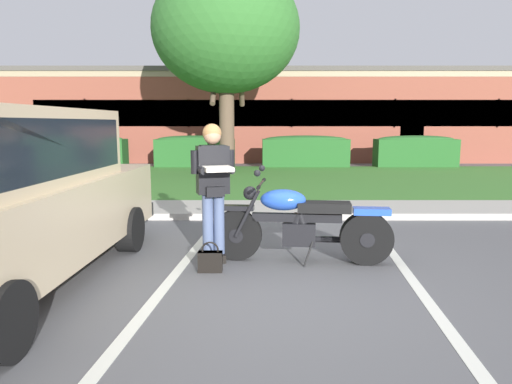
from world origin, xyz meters
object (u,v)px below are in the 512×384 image
object	(u,v)px
motorcycle	(307,224)
hedge_left	(84,151)
shade_tree	(225,31)
hedge_center_left	(194,151)
handbag	(209,260)
hedge_right	(414,151)
brick_building	(283,117)
rider_person	(212,182)
hedge_center_right	(304,151)

from	to	relation	value
motorcycle	hedge_left	xyz separation A→B (m)	(-7.21, 12.21, 0.17)
shade_tree	hedge_center_left	size ratio (longest dim) A/B	2.24
handbag	hedge_right	size ratio (longest dim) A/B	0.12
hedge_left	hedge_right	bearing A→B (deg)	-0.00
shade_tree	handbag	bearing A→B (deg)	-87.55
brick_building	hedge_right	bearing A→B (deg)	-55.85
hedge_right	handbag	bearing A→B (deg)	-117.84
motorcycle	handbag	bearing A→B (deg)	-161.77
rider_person	hedge_center_left	world-z (taller)	rider_person
rider_person	shade_tree	xyz separation A→B (m)	(-0.45, 9.98, 3.66)
hedge_center_left	motorcycle	bearing A→B (deg)	-76.30
motorcycle	handbag	world-z (taller)	motorcycle
shade_tree	hedge_center_left	bearing A→B (deg)	121.57
rider_person	brick_building	size ratio (longest dim) A/B	0.07
hedge_center_left	brick_building	world-z (taller)	brick_building
hedge_left	brick_building	distance (m)	10.65
rider_person	hedge_center_right	size ratio (longest dim) A/B	0.52
hedge_center_left	hedge_center_right	distance (m)	4.23
handbag	hedge_left	world-z (taller)	hedge_left
hedge_left	hedge_right	world-z (taller)	same
rider_person	shade_tree	bearing A→B (deg)	92.60
hedge_center_right	brick_building	xyz separation A→B (m)	(-0.40, 6.82, 1.38)
handbag	hedge_center_right	world-z (taller)	hedge_center_right
hedge_center_left	brick_building	xyz separation A→B (m)	(3.83, 6.82, 1.38)
brick_building	handbag	bearing A→B (deg)	-95.95
hedge_center_right	hedge_right	distance (m)	4.23
rider_person	hedge_right	world-z (taller)	rider_person
hedge_center_right	brick_building	distance (m)	6.97
rider_person	hedge_right	size ratio (longest dim) A/B	0.56
motorcycle	hedge_left	distance (m)	14.18
motorcycle	rider_person	distance (m)	1.27
shade_tree	hedge_center_right	xyz separation A→B (m)	(2.87, 2.22, -4.02)
brick_building	motorcycle	bearing A→B (deg)	-92.57
hedge_center_right	brick_building	world-z (taller)	brick_building
handbag	hedge_left	distance (m)	13.97
hedge_center_left	hedge_left	bearing A→B (deg)	180.00
hedge_center_right	shade_tree	bearing A→B (deg)	-142.25
handbag	shade_tree	xyz separation A→B (m)	(-0.44, 10.37, 4.52)
hedge_center_right	hedge_right	world-z (taller)	same
motorcycle	handbag	distance (m)	1.28
hedge_left	hedge_center_left	world-z (taller)	same
hedge_right	brick_building	world-z (taller)	brick_building
hedge_center_left	brick_building	distance (m)	7.95
motorcycle	shade_tree	xyz separation A→B (m)	(-1.61, 9.99, 4.19)
rider_person	hedge_right	xyz separation A→B (m)	(6.64, 12.20, -0.36)
motorcycle	hedge_center_left	bearing A→B (deg)	103.70
brick_building	hedge_left	bearing A→B (deg)	-139.75
shade_tree	hedge_center_left	world-z (taller)	shade_tree
hedge_left	shade_tree	bearing A→B (deg)	-21.64
motorcycle	hedge_left	world-z (taller)	hedge_left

